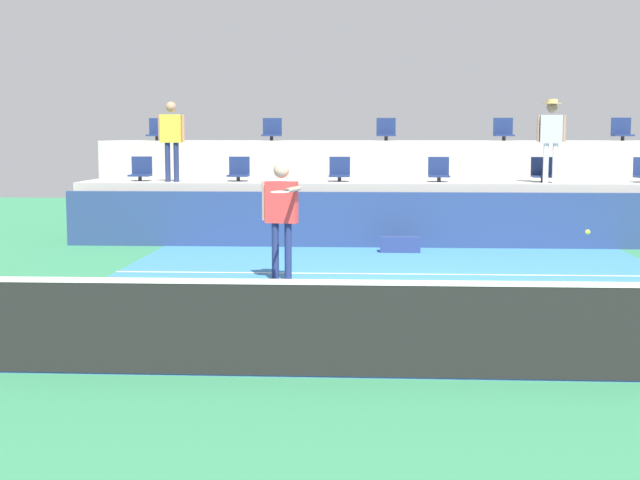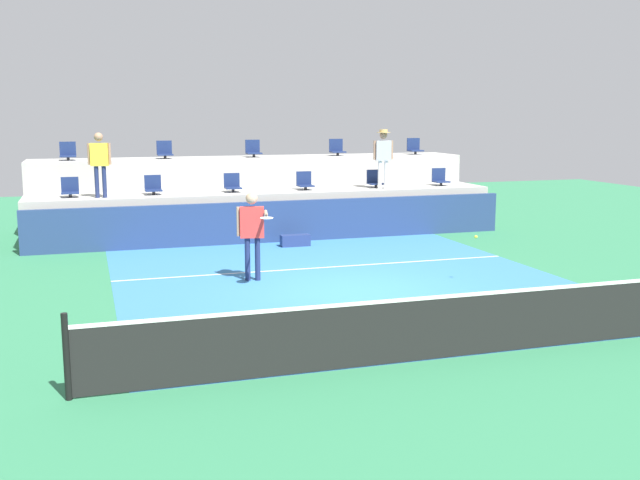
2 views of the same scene
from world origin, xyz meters
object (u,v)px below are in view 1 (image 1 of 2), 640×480
(stadium_chair_lower_far_left, at_px, (141,171))
(stadium_chair_lower_mid_left, at_px, (340,171))
(stadium_chair_lower_right, at_px, (542,172))
(stadium_chair_upper_center, at_px, (386,131))
(stadium_chair_upper_far_left, at_px, (158,131))
(stadium_chair_lower_mid_right, at_px, (439,171))
(stadium_chair_upper_right, at_px, (504,131))
(spectator_with_hat, at_px, (551,132))
(tennis_ball, at_px, (588,232))
(stadium_chair_lower_left, at_px, (239,171))
(tennis_player, at_px, (281,208))
(stadium_chair_upper_far_right, at_px, (622,131))
(stadium_chair_upper_left, at_px, (272,131))
(spectator_in_grey, at_px, (171,134))
(equipment_bag, at_px, (400,244))

(stadium_chair_lower_far_left, bearing_deg, stadium_chair_lower_mid_left, 0.00)
(stadium_chair_lower_right, xyz_separation_m, stadium_chair_upper_center, (-3.24, 1.80, 0.85))
(stadium_chair_upper_far_left, height_order, stadium_chair_upper_center, same)
(stadium_chair_lower_mid_right, height_order, stadium_chair_upper_right, stadium_chair_upper_right)
(stadium_chair_lower_mid_right, bearing_deg, stadium_chair_upper_right, 48.68)
(stadium_chair_upper_right, xyz_separation_m, spectator_with_hat, (0.66, -2.18, -0.02))
(stadium_chair_lower_mid_right, xyz_separation_m, tennis_ball, (1.47, -7.17, -0.52))
(stadium_chair_lower_left, distance_m, spectator_with_hat, 6.55)
(stadium_chair_lower_mid_left, relative_size, tennis_player, 0.29)
(stadium_chair_upper_far_right, distance_m, spectator_with_hat, 2.96)
(stadium_chair_upper_left, xyz_separation_m, spectator_in_grey, (-1.87, -2.18, -0.06))
(stadium_chair_lower_left, distance_m, tennis_player, 5.83)
(stadium_chair_lower_far_left, height_order, stadium_chair_lower_mid_left, same)
(stadium_chair_lower_left, distance_m, stadium_chair_lower_right, 6.39)
(stadium_chair_upper_far_left, height_order, tennis_ball, stadium_chair_upper_far_left)
(stadium_chair_upper_far_left, distance_m, tennis_player, 8.36)
(spectator_in_grey, height_order, tennis_ball, spectator_in_grey)
(stadium_chair_upper_far_left, bearing_deg, stadium_chair_lower_mid_left, -22.69)
(stadium_chair_upper_far_left, relative_size, equipment_bag, 0.68)
(stadium_chair_lower_right, relative_size, stadium_chair_upper_far_left, 1.00)
(stadium_chair_upper_left, xyz_separation_m, equipment_bag, (2.87, -3.81, -2.16))
(stadium_chair_lower_right, distance_m, stadium_chair_upper_far_right, 2.88)
(stadium_chair_lower_mid_right, relative_size, stadium_chair_upper_far_left, 1.00)
(stadium_chair_lower_right, height_order, spectator_in_grey, spectator_in_grey)
(stadium_chair_lower_mid_left, height_order, stadium_chair_upper_right, stadium_chair_upper_right)
(stadium_chair_lower_far_left, xyz_separation_m, stadium_chair_upper_far_left, (-0.04, 1.80, 0.85))
(stadium_chair_upper_far_right, xyz_separation_m, tennis_player, (-7.01, -7.44, -1.19))
(stadium_chair_upper_center, height_order, spectator_in_grey, spectator_in_grey)
(stadium_chair_lower_left, bearing_deg, tennis_player, -75.39)
(stadium_chair_upper_left, relative_size, equipment_bag, 0.68)
(stadium_chair_lower_mid_right, height_order, spectator_with_hat, spectator_with_hat)
(stadium_chair_upper_far_left, xyz_separation_m, spectator_in_grey, (0.80, -2.18, -0.06))
(stadium_chair_lower_far_left, xyz_separation_m, stadium_chair_lower_mid_right, (6.35, 0.00, 0.00))
(stadium_chair_lower_left, distance_m, stadium_chair_upper_right, 6.15)
(equipment_bag, bearing_deg, stadium_chair_lower_left, 149.28)
(spectator_in_grey, bearing_deg, equipment_bag, -18.96)
(stadium_chair_lower_mid_left, relative_size, stadium_chair_upper_left, 1.00)
(stadium_chair_upper_left, height_order, stadium_chair_upper_right, same)
(stadium_chair_upper_center, xyz_separation_m, spectator_with_hat, (3.33, -2.18, -0.02))
(stadium_chair_upper_center, height_order, equipment_bag, stadium_chair_upper_center)
(stadium_chair_lower_left, height_order, spectator_with_hat, spectator_with_hat)
(stadium_chair_lower_left, relative_size, stadium_chair_upper_far_right, 1.00)
(stadium_chair_lower_right, height_order, stadium_chair_upper_left, stadium_chair_upper_left)
(stadium_chair_upper_far_left, xyz_separation_m, spectator_with_hat, (8.64, -2.18, -0.02))
(stadium_chair_lower_left, xyz_separation_m, tennis_player, (1.47, -5.64, -0.34))
(stadium_chair_upper_far_left, bearing_deg, spectator_with_hat, -14.19)
(stadium_chair_upper_right, bearing_deg, spectator_with_hat, -73.16)
(tennis_player, distance_m, tennis_ball, 4.51)
(stadium_chair_upper_center, xyz_separation_m, spectator_in_grey, (-4.50, -2.18, -0.06))
(stadium_chair_upper_right, height_order, tennis_player, stadium_chair_upper_right)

